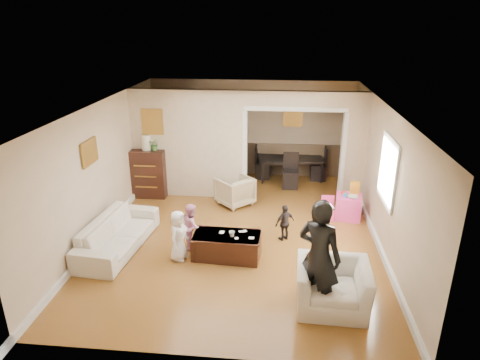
# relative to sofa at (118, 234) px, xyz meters

# --- Properties ---
(floor) EXTENTS (7.00, 7.00, 0.00)m
(floor) POSITION_rel_sofa_xyz_m (2.21, 0.91, -0.31)
(floor) COLOR #A06B29
(floor) RESTS_ON ground
(partition_left) EXTENTS (2.75, 0.18, 2.60)m
(partition_left) POSITION_rel_sofa_xyz_m (0.84, 2.71, 0.99)
(partition_left) COLOR beige
(partition_left) RESTS_ON ground
(partition_right) EXTENTS (0.55, 0.18, 2.60)m
(partition_right) POSITION_rel_sofa_xyz_m (4.69, 2.71, 0.99)
(partition_right) COLOR beige
(partition_right) RESTS_ON ground
(partition_header) EXTENTS (2.22, 0.18, 0.35)m
(partition_header) POSITION_rel_sofa_xyz_m (3.31, 2.71, 2.12)
(partition_header) COLOR beige
(partition_header) RESTS_ON partition_right
(window_pane) EXTENTS (0.03, 0.95, 1.10)m
(window_pane) POSITION_rel_sofa_xyz_m (4.94, 0.51, 1.24)
(window_pane) COLOR white
(window_pane) RESTS_ON ground
(framed_art_partition) EXTENTS (0.45, 0.03, 0.55)m
(framed_art_partition) POSITION_rel_sofa_xyz_m (0.01, 2.61, 1.54)
(framed_art_partition) COLOR brown
(framed_art_partition) RESTS_ON partition_left
(framed_art_sofa_wall) EXTENTS (0.03, 0.55, 0.40)m
(framed_art_sofa_wall) POSITION_rel_sofa_xyz_m (-0.50, 0.31, 1.49)
(framed_art_sofa_wall) COLOR brown
(framed_art_alcove) EXTENTS (0.45, 0.03, 0.55)m
(framed_art_alcove) POSITION_rel_sofa_xyz_m (3.31, 4.35, 1.39)
(framed_art_alcove) COLOR brown
(sofa) EXTENTS (1.03, 2.18, 0.62)m
(sofa) POSITION_rel_sofa_xyz_m (0.00, 0.00, 0.00)
(sofa) COLOR beige
(sofa) RESTS_ON ground
(armchair_back) EXTENTS (1.03, 1.03, 0.67)m
(armchair_back) POSITION_rel_sofa_xyz_m (1.98, 2.25, 0.03)
(armchair_back) COLOR tan
(armchair_back) RESTS_ON ground
(armchair_front) EXTENTS (1.11, 0.98, 0.70)m
(armchair_front) POSITION_rel_sofa_xyz_m (3.85, -1.37, 0.04)
(armchair_front) COLOR beige
(armchair_front) RESTS_ON ground
(dresser) EXTENTS (0.86, 0.48, 1.18)m
(dresser) POSITION_rel_sofa_xyz_m (-0.17, 2.57, 0.28)
(dresser) COLOR black
(dresser) RESTS_ON ground
(table_lamp) EXTENTS (0.22, 0.22, 0.36)m
(table_lamp) POSITION_rel_sofa_xyz_m (-0.17, 2.57, 1.05)
(table_lamp) COLOR #EFE8C3
(table_lamp) RESTS_ON dresser
(potted_plant) EXTENTS (0.26, 0.23, 0.29)m
(potted_plant) POSITION_rel_sofa_xyz_m (0.03, 2.57, 1.02)
(potted_plant) COLOR #477B36
(potted_plant) RESTS_ON dresser
(coffee_table) EXTENTS (1.24, 0.68, 0.45)m
(coffee_table) POSITION_rel_sofa_xyz_m (2.09, -0.11, -0.08)
(coffee_table) COLOR #331710
(coffee_table) RESTS_ON ground
(coffee_cup) EXTENTS (0.11, 0.11, 0.10)m
(coffee_cup) POSITION_rel_sofa_xyz_m (2.19, -0.16, 0.19)
(coffee_cup) COLOR beige
(coffee_cup) RESTS_ON coffee_table
(play_table) EXTENTS (0.60, 0.60, 0.51)m
(play_table) POSITION_rel_sofa_xyz_m (4.52, 1.77, -0.05)
(play_table) COLOR #FF43A3
(play_table) RESTS_ON ground
(cereal_box) EXTENTS (0.21, 0.10, 0.30)m
(cereal_box) POSITION_rel_sofa_xyz_m (4.64, 1.87, 0.36)
(cereal_box) COLOR yellow
(cereal_box) RESTS_ON play_table
(cyan_cup) EXTENTS (0.08, 0.08, 0.08)m
(cyan_cup) POSITION_rel_sofa_xyz_m (4.42, 1.72, 0.25)
(cyan_cup) COLOR #269FBF
(cyan_cup) RESTS_ON play_table
(toy_block) EXTENTS (0.09, 0.08, 0.05)m
(toy_block) POSITION_rel_sofa_xyz_m (4.40, 1.89, 0.23)
(toy_block) COLOR red
(toy_block) RESTS_ON play_table
(play_bowl) EXTENTS (0.26, 0.26, 0.06)m
(play_bowl) POSITION_rel_sofa_xyz_m (4.57, 1.65, 0.23)
(play_bowl) COLOR silver
(play_bowl) RESTS_ON play_table
(dining_table) EXTENTS (1.84, 1.18, 0.61)m
(dining_table) POSITION_rel_sofa_xyz_m (3.29, 4.09, -0.00)
(dining_table) COLOR black
(dining_table) RESTS_ON ground
(adult_person) EXTENTS (0.78, 0.70, 1.80)m
(adult_person) POSITION_rel_sofa_xyz_m (3.60, -1.47, 0.59)
(adult_person) COLOR black
(adult_person) RESTS_ON ground
(child_kneel_a) EXTENTS (0.40, 0.52, 0.94)m
(child_kneel_a) POSITION_rel_sofa_xyz_m (1.24, -0.26, 0.16)
(child_kneel_a) COLOR white
(child_kneel_a) RESTS_ON ground
(child_kneel_b) EXTENTS (0.45, 0.51, 0.89)m
(child_kneel_b) POSITION_rel_sofa_xyz_m (1.39, 0.19, 0.14)
(child_kneel_b) COLOR pink
(child_kneel_b) RESTS_ON ground
(child_toddler) EXTENTS (0.46, 0.40, 0.74)m
(child_toddler) POSITION_rel_sofa_xyz_m (3.14, 0.64, 0.06)
(child_toddler) COLOR black
(child_toddler) RESTS_ON ground
(craft_papers) EXTENTS (0.65, 0.38, 0.00)m
(craft_papers) POSITION_rel_sofa_xyz_m (2.29, -0.06, 0.15)
(craft_papers) COLOR white
(craft_papers) RESTS_ON coffee_table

